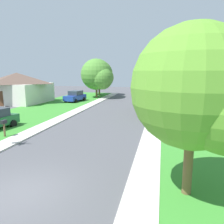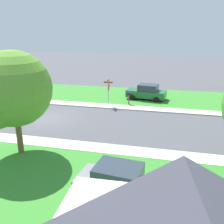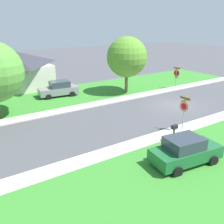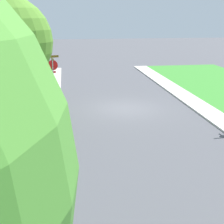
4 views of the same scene
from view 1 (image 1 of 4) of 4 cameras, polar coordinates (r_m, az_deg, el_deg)
The scene contains 15 objects.
ground_plane at distance 10.06m, azimuth -22.37°, elevation -18.93°, with size 120.00×120.00×0.00m, color #4C4C51.
sidewalk_east at distance 19.64m, azimuth 10.68°, elevation -3.65°, with size 1.40×56.00×0.10m, color beige.
lawn_east at distance 20.05m, azimuth 24.25°, elevation -4.16°, with size 8.00×56.00×0.08m, color #38842D.
sidewalk_west at distance 22.04m, azimuth -14.55°, elevation -2.25°, with size 1.40×56.00×0.10m, color beige.
lawn_west at distance 24.54m, azimuth -24.35°, elevation -1.59°, with size 8.00×56.00×0.08m, color #38842D.
car_blue_near_corner at distance 35.45m, azimuth -9.56°, elevation 4.07°, with size 2.50×4.52×1.76m.
car_red_kerbside_mid at distance 34.82m, azimuth 16.05°, elevation 3.68°, with size 2.14×4.35×1.76m.
tree_sidewalk_near at distance 22.50m, azimuth 15.68°, elevation 7.91°, with size 5.56×5.17×6.68m.
tree_sidewalk_far at distance 8.36m, azimuth 22.29°, elevation 4.81°, with size 4.91×4.57×6.54m.
tree_across_left at distance 27.70m, azimuth 15.02°, elevation 9.68°, with size 5.95×5.53×7.50m.
tree_corner_large at distance 40.31m, azimuth 16.29°, elevation 9.82°, with size 4.35×4.05×6.73m.
tree_across_right at distance 39.69m, azimuth -3.75°, elevation 9.51°, with size 6.00×5.58×7.05m.
tree_sidewalk_mid at distance 44.26m, azimuth -3.06°, elevation 9.64°, with size 5.85×5.44×6.99m.
house_left_setback at distance 36.83m, azimuth -23.41°, elevation 5.94°, with size 9.53×8.42×4.60m.
mailbox at distance 17.84m, azimuth -26.37°, elevation -2.87°, with size 0.25×0.48×1.31m.
Camera 1 is at (5.32, -7.04, 4.83)m, focal length 35.06 mm.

